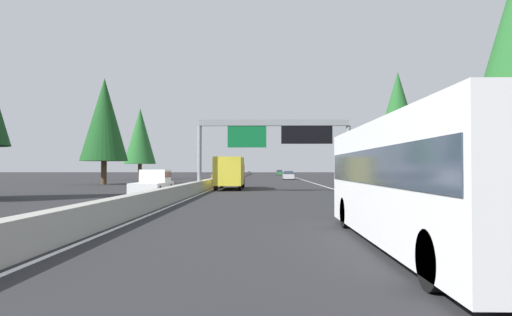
# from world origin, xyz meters

# --- Properties ---
(ground_plane) EXTENTS (320.00, 320.00, 0.00)m
(ground_plane) POSITION_xyz_m (60.00, 0.00, 0.00)
(ground_plane) COLOR #262628
(median_barrier) EXTENTS (180.00, 0.56, 0.90)m
(median_barrier) POSITION_xyz_m (80.00, 0.30, 0.45)
(median_barrier) COLOR #9E9B93
(median_barrier) RESTS_ON ground
(shoulder_stripe_right) EXTENTS (160.00, 0.16, 0.01)m
(shoulder_stripe_right) POSITION_xyz_m (70.00, -11.52, 0.01)
(shoulder_stripe_right) COLOR silver
(shoulder_stripe_right) RESTS_ON ground
(shoulder_stripe_median) EXTENTS (160.00, 0.16, 0.01)m
(shoulder_stripe_median) POSITION_xyz_m (70.00, -0.25, 0.01)
(shoulder_stripe_median) COLOR silver
(shoulder_stripe_median) RESTS_ON ground
(sign_gantry_overhead) EXTENTS (0.50, 12.68, 5.97)m
(sign_gantry_overhead) POSITION_xyz_m (35.42, -6.04, 4.75)
(sign_gantry_overhead) COLOR gray
(sign_gantry_overhead) RESTS_ON ground
(bus_mid_center) EXTENTS (11.50, 2.55, 3.10)m
(bus_mid_center) POSITION_xyz_m (8.05, -8.90, 1.72)
(bus_mid_center) COLOR white
(bus_mid_center) RESTS_ON ground
(box_truck_far_center) EXTENTS (8.50, 2.40, 2.95)m
(box_truck_far_center) POSITION_xyz_m (40.24, -1.90, 1.61)
(box_truck_far_center) COLOR gold
(box_truck_far_center) RESTS_ON ground
(sedan_mid_right) EXTENTS (4.40, 1.80, 1.47)m
(sedan_mid_right) POSITION_xyz_m (77.97, -9.19, 0.68)
(sedan_mid_right) COLOR silver
(sedan_mid_right) RESTS_ON ground
(sedan_far_right) EXTENTS (4.40, 1.80, 1.47)m
(sedan_far_right) POSITION_xyz_m (126.12, -9.16, 0.68)
(sedan_far_right) COLOR #2D6B38
(sedan_far_right) RESTS_ON ground
(oncoming_near) EXTENTS (4.40, 1.80, 1.47)m
(oncoming_near) POSITION_xyz_m (77.00, 2.88, 0.68)
(oncoming_near) COLOR #AD931E
(oncoming_near) RESTS_ON ground
(oncoming_far) EXTENTS (5.60, 2.00, 1.86)m
(oncoming_far) POSITION_xyz_m (30.22, 2.88, 0.91)
(oncoming_far) COLOR white
(oncoming_far) RESTS_ON ground
(conifer_right_near) EXTENTS (4.21, 4.21, 9.57)m
(conifer_right_near) POSITION_xyz_m (33.73, -15.60, 5.81)
(conifer_right_near) COLOR #4C3823
(conifer_right_near) RESTS_ON ground
(conifer_right_mid) EXTENTS (5.39, 5.39, 12.26)m
(conifer_right_mid) POSITION_xyz_m (51.30, -20.34, 7.45)
(conifer_right_mid) COLOR #4C3823
(conifer_right_mid) RESTS_ON ground
(conifer_left_near) EXTENTS (5.67, 5.67, 12.88)m
(conifer_left_near) POSITION_xyz_m (53.04, 14.27, 7.83)
(conifer_left_near) COLOR #4C3823
(conifer_left_near) RESTS_ON ground
(conifer_left_mid) EXTENTS (5.40, 5.40, 12.28)m
(conifer_left_mid) POSITION_xyz_m (77.04, 16.27, 7.47)
(conifer_left_mid) COLOR #4C3823
(conifer_left_mid) RESTS_ON ground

